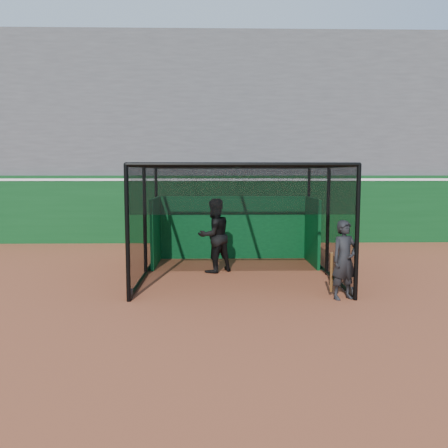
{
  "coord_description": "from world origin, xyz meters",
  "views": [
    {
      "loc": [
        -0.24,
        -9.14,
        2.62
      ],
      "look_at": [
        0.02,
        2.0,
        1.4
      ],
      "focal_mm": 38.0,
      "sensor_mm": 36.0,
      "label": 1
    }
  ],
  "objects": [
    {
      "name": "ground",
      "position": [
        0.0,
        0.0,
        0.0
      ],
      "size": [
        120.0,
        120.0,
        0.0
      ],
      "primitive_type": "plane",
      "color": "#984B2C",
      "rests_on": "ground"
    },
    {
      "name": "outfield_wall",
      "position": [
        0.0,
        8.5,
        1.29
      ],
      "size": [
        50.0,
        0.5,
        2.5
      ],
      "color": "#0A3A15",
      "rests_on": "ground"
    },
    {
      "name": "grandstand",
      "position": [
        0.0,
        12.27,
        4.48
      ],
      "size": [
        50.0,
        7.85,
        8.95
      ],
      "color": "#4C4C4F",
      "rests_on": "ground"
    },
    {
      "name": "batting_cage",
      "position": [
        0.36,
        2.81,
        1.38
      ],
      "size": [
        4.74,
        5.03,
        2.77
      ],
      "color": "black",
      "rests_on": "ground"
    },
    {
      "name": "batter",
      "position": [
        -0.21,
        3.16,
        0.97
      ],
      "size": [
        1.19,
        1.14,
        1.94
      ],
      "primitive_type": "imported",
      "rotation": [
        0.0,
        0.0,
        3.75
      ],
      "color": "black",
      "rests_on": "ground"
    },
    {
      "name": "on_deck_player",
      "position": [
        2.47,
        0.41,
        0.82
      ],
      "size": [
        0.7,
        0.59,
        1.64
      ],
      "color": "black",
      "rests_on": "ground"
    }
  ]
}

